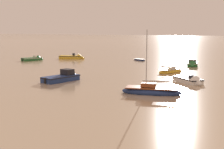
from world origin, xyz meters
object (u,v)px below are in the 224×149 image
object	(u,v)px
sailboat_moored_0	(171,71)
motorboat_moored_5	(191,82)
motorboat_moored_4	(35,59)
rowboat_moored_2	(139,60)
motorboat_moored_2	(74,58)
motorboat_moored_6	(192,65)
motorboat_moored_0	(66,78)
sailboat_moored_1	(151,91)

from	to	relation	value
sailboat_moored_0	motorboat_moored_5	bearing A→B (deg)	-125.43
motorboat_moored_4	rowboat_moored_2	size ratio (longest dim) A/B	1.55
rowboat_moored_2	motorboat_moored_5	size ratio (longest dim) A/B	0.68
motorboat_moored_2	motorboat_moored_4	bearing A→B (deg)	-149.88
motorboat_moored_5	motorboat_moored_6	xyz separation A→B (m)	(-5.37, 20.54, 0.07)
motorboat_moored_0	rowboat_moored_2	bearing A→B (deg)	15.40
sailboat_moored_1	rowboat_moored_2	world-z (taller)	sailboat_moored_1
motorboat_moored_2	sailboat_moored_0	bearing A→B (deg)	-43.37
motorboat_moored_6	rowboat_moored_2	bearing A→B (deg)	-125.74
motorboat_moored_2	sailboat_moored_1	bearing A→B (deg)	-63.29
motorboat_moored_0	motorboat_moored_6	world-z (taller)	motorboat_moored_0
motorboat_moored_4	motorboat_moored_6	bearing A→B (deg)	-59.57
rowboat_moored_2	sailboat_moored_0	bearing A→B (deg)	-29.04
sailboat_moored_0	motorboat_moored_6	distance (m)	11.41
motorboat_moored_2	rowboat_moored_2	xyz separation A→B (m)	(16.37, 4.45, -0.16)
sailboat_moored_1	motorboat_moored_6	size ratio (longest dim) A/B	1.27
motorboat_moored_4	motorboat_moored_6	size ratio (longest dim) A/B	0.95
motorboat_moored_4	rowboat_moored_2	xyz separation A→B (m)	(22.63, 12.25, -0.11)
sailboat_moored_1	motorboat_moored_4	bearing A→B (deg)	-45.10
sailboat_moored_0	sailboat_moored_1	bearing A→B (deg)	-147.08
motorboat_moored_0	rowboat_moored_2	size ratio (longest dim) A/B	1.79
motorboat_moored_2	sailboat_moored_1	distance (m)	45.79
motorboat_moored_0	motorboat_moored_5	world-z (taller)	motorboat_moored_0
motorboat_moored_2	sailboat_moored_1	xyz separation A→B (m)	(33.95, -30.73, 0.03)
sailboat_moored_0	rowboat_moored_2	bearing A→B (deg)	60.17
sailboat_moored_1	motorboat_moored_0	bearing A→B (deg)	-25.86
motorboat_moored_0	motorboat_moored_2	size ratio (longest dim) A/B	0.97
motorboat_moored_4	motorboat_moored_2	bearing A→B (deg)	-18.89
sailboat_moored_1	motorboat_moored_2	bearing A→B (deg)	-57.56
motorboat_moored_4	rowboat_moored_2	bearing A→B (deg)	-41.73
motorboat_moored_0	motorboat_moored_2	bearing A→B (deg)	44.85
sailboat_moored_0	rowboat_moored_2	distance (m)	21.59
motorboat_moored_6	motorboat_moored_4	bearing A→B (deg)	-94.78
rowboat_moored_2	motorboat_moored_4	bearing A→B (deg)	-129.85
motorboat_moored_2	motorboat_moored_6	bearing A→B (deg)	-22.79
motorboat_moored_0	sailboat_moored_1	bearing A→B (deg)	-90.05
motorboat_moored_0	motorboat_moored_2	xyz separation A→B (m)	(-19.21, 28.01, -0.06)
motorboat_moored_4	sailboat_moored_1	world-z (taller)	sailboat_moored_1
motorboat_moored_2	sailboat_moored_0	size ratio (longest dim) A/B	1.08
motorboat_moored_2	motorboat_moored_5	size ratio (longest dim) A/B	1.26
motorboat_moored_0	motorboat_moored_4	xyz separation A→B (m)	(-25.47, 20.21, -0.11)
motorboat_moored_0	motorboat_moored_6	distance (m)	29.48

